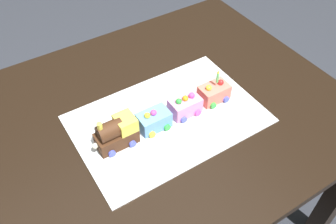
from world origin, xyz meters
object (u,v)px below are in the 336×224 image
cake_car_flatbed_coral (214,92)px  cake_car_caboose_bubblegum (185,106)px  dining_table (141,140)px  cake_locomotive (116,133)px  cake_car_gondola_sky_blue (154,120)px  birthday_candle (218,76)px

cake_car_flatbed_coral → cake_car_caboose_bubblegum: bearing=180.0°
dining_table → cake_locomotive: (-0.11, -0.06, 0.16)m
cake_locomotive → cake_car_gondola_sky_blue: 0.13m
dining_table → cake_car_caboose_bubblegum: (0.14, -0.06, 0.14)m
cake_car_caboose_bubblegum → birthday_candle: size_ratio=1.97×
cake_locomotive → cake_car_gondola_sky_blue: size_ratio=1.40×
cake_car_caboose_bubblegum → birthday_candle: bearing=0.0°
dining_table → cake_car_flatbed_coral: (0.26, -0.06, 0.14)m
cake_car_flatbed_coral → birthday_candle: birthday_candle is taller
cake_car_gondola_sky_blue → cake_car_flatbed_coral: size_ratio=1.00×
dining_table → birthday_candle: 0.34m
cake_locomotive → cake_car_flatbed_coral: (0.36, -0.00, -0.02)m
cake_car_gondola_sky_blue → cake_car_flatbed_coral: (0.24, 0.00, 0.00)m
cake_locomotive → cake_car_caboose_bubblegum: (0.25, -0.00, -0.02)m
cake_locomotive → cake_car_gondola_sky_blue: bearing=-0.0°
cake_locomotive → birthday_candle: birthday_candle is taller
cake_locomotive → birthday_candle: size_ratio=2.76×
cake_locomotive → cake_car_flatbed_coral: 0.37m
cake_car_gondola_sky_blue → cake_car_flatbed_coral: bearing=0.0°
cake_locomotive → cake_car_gondola_sky_blue: cake_locomotive is taller
cake_locomotive → dining_table: bearing=27.3°
cake_car_gondola_sky_blue → cake_car_caboose_bubblegum: same height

